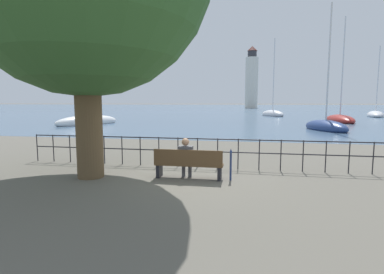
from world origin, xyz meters
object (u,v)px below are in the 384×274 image
(sailboat_0, at_px, (273,114))
(sailboat_4, at_px, (375,115))
(park_bench, at_px, (189,164))
(closed_umbrella, at_px, (231,163))
(harbor_lighthouse, at_px, (252,80))
(sailboat_3, at_px, (326,126))
(sailboat_1, at_px, (88,121))
(seated_person_left, at_px, (186,156))
(sailboat_2, at_px, (340,119))

(sailboat_0, bearing_deg, sailboat_4, -20.55)
(park_bench, bearing_deg, closed_umbrella, 2.45)
(sailboat_0, relative_size, harbor_lighthouse, 0.54)
(sailboat_0, height_order, sailboat_4, sailboat_0)
(sailboat_3, xyz_separation_m, harbor_lighthouse, (-5.26, 96.37, 10.94))
(park_bench, distance_m, harbor_lighthouse, 114.42)
(sailboat_1, bearing_deg, sailboat_4, 55.93)
(park_bench, xyz_separation_m, closed_umbrella, (1.25, 0.05, 0.08))
(seated_person_left, xyz_separation_m, harbor_lighthouse, (2.85, 113.80, 10.58))
(sailboat_1, xyz_separation_m, harbor_lighthouse, (17.26, 94.19, 10.94))
(seated_person_left, relative_size, sailboat_0, 0.09)
(sailboat_0, bearing_deg, sailboat_1, -155.20)
(sailboat_2, bearing_deg, sailboat_1, -162.99)
(sailboat_1, relative_size, harbor_lighthouse, 0.40)
(sailboat_1, bearing_deg, park_bench, -31.64)
(sailboat_4, bearing_deg, park_bench, -98.81)
(closed_umbrella, relative_size, sailboat_3, 0.09)
(sailboat_2, xyz_separation_m, harbor_lighthouse, (-9.50, 85.07, 10.95))
(sailboat_2, height_order, sailboat_4, sailboat_2)
(closed_umbrella, relative_size, sailboat_4, 0.08)
(harbor_lighthouse, bearing_deg, sailboat_0, -87.59)
(closed_umbrella, bearing_deg, park_bench, -177.55)
(park_bench, bearing_deg, sailboat_2, 66.98)
(seated_person_left, height_order, sailboat_0, sailboat_0)
(park_bench, height_order, seated_person_left, seated_person_left)
(closed_umbrella, relative_size, harbor_lighthouse, 0.04)
(seated_person_left, relative_size, sailboat_1, 0.13)
(park_bench, height_order, closed_umbrella, closed_umbrella)
(sailboat_1, bearing_deg, seated_person_left, -31.73)
(sailboat_0, distance_m, sailboat_3, 25.72)
(sailboat_1, height_order, sailboat_4, sailboat_4)
(sailboat_2, bearing_deg, closed_umbrella, -112.72)
(closed_umbrella, height_order, sailboat_3, sailboat_3)
(seated_person_left, distance_m, closed_umbrella, 1.36)
(sailboat_0, relative_size, sailboat_4, 1.13)
(sailboat_0, distance_m, sailboat_1, 30.97)
(sailboat_4, bearing_deg, harbor_lighthouse, 122.86)
(park_bench, xyz_separation_m, seated_person_left, (-0.10, 0.08, 0.23))
(closed_umbrella, height_order, sailboat_2, sailboat_2)
(sailboat_3, bearing_deg, sailboat_1, 156.43)
(seated_person_left, bearing_deg, sailboat_1, 126.31)
(closed_umbrella, bearing_deg, sailboat_1, 128.76)
(sailboat_1, bearing_deg, sailboat_2, 40.78)
(closed_umbrella, bearing_deg, sailboat_2, 69.08)
(sailboat_2, bearing_deg, sailboat_0, 112.67)
(sailboat_2, height_order, sailboat_3, sailboat_2)
(sailboat_0, bearing_deg, sailboat_3, -109.31)
(sailboat_0, xyz_separation_m, sailboat_4, (16.14, 1.08, -0.06))
(park_bench, distance_m, sailboat_0, 43.50)
(sailboat_3, bearing_deg, seated_person_left, -132.97)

